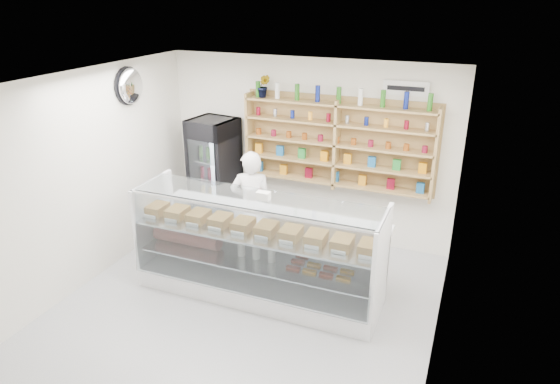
% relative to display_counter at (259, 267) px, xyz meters
% --- Properties ---
extents(room, '(5.00, 5.00, 5.00)m').
position_rel_display_counter_xyz_m(room, '(-0.02, -0.60, 1.03)').
color(room, '#B1B1B6').
rests_on(room, ground).
extents(display_counter, '(3.15, 0.94, 1.37)m').
position_rel_display_counter_xyz_m(display_counter, '(0.00, 0.00, 0.00)').
color(display_counter, white).
rests_on(display_counter, floor).
extents(shop_worker, '(0.69, 0.57, 1.64)m').
position_rel_display_counter_xyz_m(shop_worker, '(-0.49, 0.84, 0.45)').
color(shop_worker, white).
rests_on(shop_worker, floor).
extents(drinks_cooler, '(0.74, 0.73, 1.84)m').
position_rel_display_counter_xyz_m(drinks_cooler, '(-1.47, 1.54, 0.55)').
color(drinks_cooler, black).
rests_on(drinks_cooler, floor).
extents(wall_shelving, '(2.84, 0.28, 1.33)m').
position_rel_display_counter_xyz_m(wall_shelving, '(0.48, 1.74, 1.22)').
color(wall_shelving, '#A2874C').
rests_on(wall_shelving, back_wall).
extents(potted_plant, '(0.21, 0.19, 0.34)m').
position_rel_display_counter_xyz_m(potted_plant, '(-0.68, 1.74, 1.99)').
color(potted_plant, '#1E6626').
rests_on(potted_plant, wall_shelving).
extents(security_mirror, '(0.15, 0.50, 0.50)m').
position_rel_display_counter_xyz_m(security_mirror, '(-2.19, 0.60, 2.08)').
color(security_mirror, silver).
rests_on(security_mirror, left_wall).
extents(wall_sign, '(0.62, 0.03, 0.20)m').
position_rel_display_counter_xyz_m(wall_sign, '(1.38, 1.87, 2.08)').
color(wall_sign, white).
rests_on(wall_sign, back_wall).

